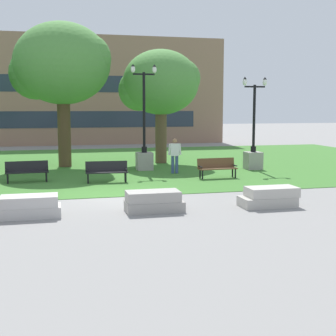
% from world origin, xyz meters
% --- Properties ---
extents(ground_plane, '(140.00, 140.00, 0.00)m').
position_xyz_m(ground_plane, '(0.00, 0.00, 0.00)').
color(ground_plane, gray).
extents(grass_lawn, '(40.00, 20.00, 0.02)m').
position_xyz_m(grass_lawn, '(0.00, 10.00, 0.01)').
color(grass_lawn, '#3D752D').
rests_on(grass_lawn, ground).
extents(concrete_block_center, '(1.80, 0.90, 0.64)m').
position_xyz_m(concrete_block_center, '(-2.75, -2.42, 0.31)').
color(concrete_block_center, '#BCB7B2').
rests_on(concrete_block_center, ground).
extents(concrete_block_left, '(1.80, 0.90, 0.64)m').
position_xyz_m(concrete_block_left, '(0.98, -2.53, 0.31)').
color(concrete_block_left, '#9E9991').
rests_on(concrete_block_left, ground).
extents(concrete_block_right, '(1.88, 0.90, 0.64)m').
position_xyz_m(concrete_block_right, '(4.83, -2.71, 0.31)').
color(concrete_block_right, '#B2ADA3').
rests_on(concrete_block_right, ground).
extents(park_bench_near_left, '(1.83, 0.64, 0.90)m').
position_xyz_m(park_bench_near_left, '(0.16, 3.43, 0.54)').
color(park_bench_near_left, black).
rests_on(park_bench_near_left, grass_lawn).
extents(park_bench_near_right, '(1.83, 0.64, 0.90)m').
position_xyz_m(park_bench_near_right, '(-3.18, 4.27, 0.54)').
color(park_bench_near_right, black).
rests_on(park_bench_near_right, grass_lawn).
extents(park_bench_far_left, '(1.82, 0.62, 0.90)m').
position_xyz_m(park_bench_far_left, '(5.20, 3.45, 0.54)').
color(park_bench_far_left, brown).
rests_on(park_bench_far_left, grass_lawn).
extents(lamp_post_center, '(1.32, 0.80, 5.37)m').
position_xyz_m(lamp_post_center, '(2.49, 6.98, 1.10)').
color(lamp_post_center, gray).
rests_on(lamp_post_center, grass_lawn).
extents(lamp_post_left, '(1.32, 0.80, 4.76)m').
position_xyz_m(lamp_post_left, '(8.07, 5.94, 0.99)').
color(lamp_post_left, gray).
rests_on(lamp_post_left, grass_lawn).
extents(tree_near_right, '(5.37, 5.12, 7.71)m').
position_xyz_m(tree_near_right, '(-1.53, 9.42, 5.46)').
color(tree_near_right, '#4C3823').
rests_on(tree_near_right, grass_lawn).
extents(tree_far_right, '(4.57, 4.35, 6.48)m').
position_xyz_m(tree_far_right, '(3.97, 9.85, 4.57)').
color(tree_far_right, brown).
rests_on(tree_far_right, grass_lawn).
extents(person_bystander_near_lawn, '(0.67, 0.31, 1.71)m').
position_xyz_m(person_bystander_near_lawn, '(3.70, 5.39, 0.98)').
color(person_bystander_near_lawn, '#384C7A').
rests_on(person_bystander_near_lawn, grass_lawn).
extents(building_facade_distant, '(22.60, 1.03, 9.33)m').
position_xyz_m(building_facade_distant, '(1.74, 24.50, 4.66)').
color(building_facade_distant, '#8E6B56').
rests_on(building_facade_distant, ground).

